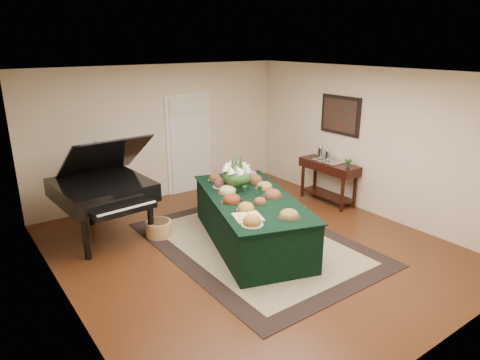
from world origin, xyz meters
TOP-DOWN VIEW (x-y plane):
  - ground at (0.00, 0.00)m, footprint 6.00×6.00m
  - area_rug at (0.13, 0.07)m, footprint 2.73×3.82m
  - kitchen_doorway at (0.60, 2.97)m, footprint 1.05×0.07m
  - buffet_table at (0.11, 0.15)m, footprint 2.02×2.92m
  - food_platters at (0.10, 0.25)m, footprint 1.58×2.29m
  - cutting_board at (-0.44, -0.48)m, footprint 0.47×0.47m
  - green_goblets at (0.12, 0.13)m, footprint 0.28×0.21m
  - floral_centerpiece at (0.13, 0.56)m, footprint 0.49×0.49m
  - grand_piano at (-1.70, 1.74)m, footprint 1.56×1.74m
  - wicker_basket at (-1.00, 1.24)m, footprint 0.43×0.43m
  - mahogany_sideboard at (2.50, 0.71)m, footprint 0.45×1.27m
  - tea_service at (2.50, 0.85)m, footprint 0.34×0.58m
  - pink_bouquet at (2.50, 0.24)m, footprint 0.16×0.16m
  - wall_painting at (2.72, 0.71)m, footprint 0.05×0.95m

SIDE VIEW (x-z plane):
  - ground at x=0.00m, z-range 0.00..0.00m
  - area_rug at x=0.13m, z-range 0.00..0.01m
  - wicker_basket at x=-1.00m, z-range 0.00..0.27m
  - buffet_table at x=0.11m, z-range 0.00..0.80m
  - mahogany_sideboard at x=2.50m, z-range 0.23..1.07m
  - cutting_board at x=-0.44m, z-range 0.78..0.88m
  - food_platters at x=0.10m, z-range 0.78..0.90m
  - grand_piano at x=-1.70m, z-range 0.00..1.70m
  - green_goblets at x=0.12m, z-range 0.79..0.97m
  - tea_service at x=2.50m, z-range 0.81..1.11m
  - pink_bouquet at x=2.50m, z-range 0.87..1.08m
  - kitchen_doorway at x=0.60m, z-range -0.03..2.07m
  - floral_centerpiece at x=0.13m, z-range 0.84..1.33m
  - wall_painting at x=2.72m, z-range 1.38..2.12m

